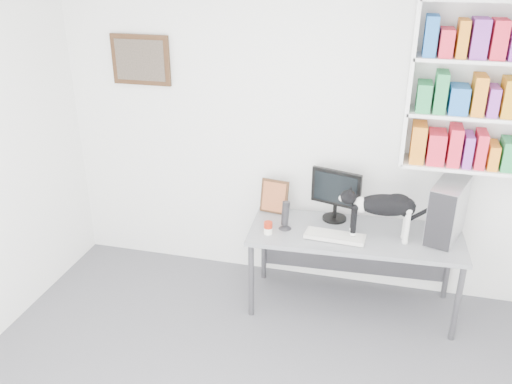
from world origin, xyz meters
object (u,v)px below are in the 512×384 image
Objects in this scene: bookshelf at (482,88)px; cat at (383,216)px; soup_can at (268,228)px; speaker at (285,215)px; leaning_print at (274,196)px; pc_tower at (448,210)px; desk at (352,270)px; monitor at (336,195)px; keyboard at (335,236)px.

cat is at bearing -152.95° from bookshelf.
bookshelf is at bearing 16.46° from soup_can.
speaker is 0.38× the size of cat.
leaning_print is at bearing -178.48° from bookshelf.
pc_tower is at bearing 12.23° from cat.
pc_tower is at bearing -129.42° from bookshelf.
desk is at bearing 157.85° from cat.
speaker is 2.42× the size of soup_can.
bookshelf is at bearing 25.81° from speaker.
keyboard is at bearing -67.07° from monitor.
leaning_print is 0.46× the size of cat.
soup_can is at bearing -76.41° from leaning_print.
monitor reaches higher than cat.
desk is (-0.79, -0.25, -1.50)m from bookshelf.
monitor is (-0.19, 0.20, 0.57)m from desk.
soup_can is at bearing -167.87° from desk.
soup_can is 0.89m from cat.
bookshelf is 2.70× the size of pc_tower.
bookshelf reaches higher than soup_can.
soup_can is at bearing -126.46° from monitor.
cat is (0.90, -0.26, 0.05)m from leaning_print.
desk is 0.42m from keyboard.
speaker reaches higher than desk.
monitor is 0.46m from cat.
monitor is at bearing 131.58° from desk.
desk is 0.63m from monitor.
leaning_print is (-0.52, 0.01, -0.08)m from monitor.
keyboard is at bearing -158.26° from bookshelf.
soup_can is at bearing -170.34° from keyboard.
desk is 2.60× the size of cat.
soup_can is (-0.52, -0.06, 0.03)m from keyboard.
soup_can is (-0.67, -0.18, 0.40)m from desk.
desk is 0.89m from pc_tower.
cat reaches higher than speaker.
soup_can is at bearing -163.54° from bookshelf.
monitor reaches higher than leaning_print.
monitor is 1.83× the size of speaker.
pc_tower is 1.39m from soup_can.
bookshelf is 1.52m from keyboard.
speaker is 0.82× the size of leaning_print.
monitor is 4.43× the size of soup_can.
monitor reaches higher than soup_can.
leaning_print is (-1.50, -0.04, -1.00)m from bookshelf.
speaker is at bearing 45.63° from soup_can.
leaning_print is 0.40m from soup_can.
bookshelf is at bearing 14.58° from desk.
keyboard is at bearing -146.39° from pc_tower.
desk is 3.61× the size of keyboard.
pc_tower is (0.67, 0.11, 0.58)m from desk.
leaning_print is (-0.71, 0.21, 0.50)m from desk.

